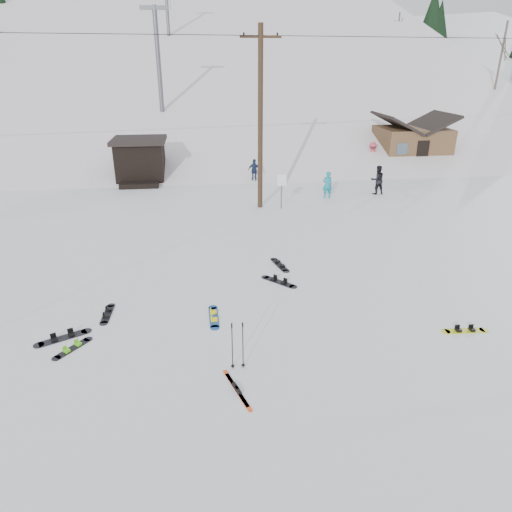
{
  "coord_description": "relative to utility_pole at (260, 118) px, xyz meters",
  "views": [
    {
      "loc": [
        -1.16,
        -9.74,
        7.35
      ],
      "look_at": [
        0.54,
        4.02,
        1.4
      ],
      "focal_mm": 32.0,
      "sensor_mm": 36.0,
      "label": 1
    }
  ],
  "objects": [
    {
      "name": "skier_teal",
      "position": [
        4.1,
        1.34,
        -3.91
      ],
      "size": [
        0.56,
        0.37,
        1.54
      ],
      "primitive_type": "imported",
      "rotation": [
        0.0,
        0.0,
        3.14
      ],
      "color": "#0E8391",
      "rests_on": "ground"
    },
    {
      "name": "trail_sign",
      "position": [
        1.1,
        -0.42,
        -3.41
      ],
      "size": [
        0.5,
        0.09,
        1.85
      ],
      "color": "#595B60",
      "rests_on": "ground"
    },
    {
      "name": "lift_tower_near",
      "position": [
        -6.0,
        16.0,
        3.18
      ],
      "size": [
        2.2,
        0.36,
        8.0
      ],
      "color": "#595B60",
      "rests_on": "ski_slope"
    },
    {
      "name": "ridge_right",
      "position": [
        36.0,
        36.0,
        -15.68
      ],
      "size": [
        45.66,
        93.98,
        54.59
      ],
      "primitive_type": "cube",
      "rotation": [
        0.21,
        -0.05,
        -0.12
      ],
      "color": "white",
      "rests_on": "ground"
    },
    {
      "name": "treeline_crest",
      "position": [
        -2.0,
        72.0,
        -4.68
      ],
      "size": [
        50.0,
        6.0,
        10.0
      ],
      "primitive_type": null,
      "color": "black",
      "rests_on": "ski_slope"
    },
    {
      "name": "cabin",
      "position": [
        13.0,
        10.0,
        -3.2
      ],
      "size": [
        5.39,
        4.4,
        3.77
      ],
      "color": "brown",
      "rests_on": "ground"
    },
    {
      "name": "hero_snowboard",
      "position": [
        -2.96,
        -11.4,
        -4.65
      ],
      "size": [
        0.3,
        1.5,
        0.1
      ],
      "rotation": [
        0.0,
        0.0,
        1.58
      ],
      "color": "#1847A0",
      "rests_on": "ground"
    },
    {
      "name": "utility_pole",
      "position": [
        0.0,
        0.0,
        0.0
      ],
      "size": [
        2.0,
        0.26,
        9.0
      ],
      "color": "#3A2819",
      "rests_on": "ground"
    },
    {
      "name": "board_scatter_d",
      "position": [
        -0.53,
        -9.23,
        -4.65
      ],
      "size": [
        1.15,
        1.17,
        0.11
      ],
      "rotation": [
        0.0,
        0.0,
        -0.8
      ],
      "color": "black",
      "rests_on": "ground"
    },
    {
      "name": "ground",
      "position": [
        -2.0,
        -14.0,
        -4.68
      ],
      "size": [
        200.0,
        200.0,
        0.0
      ],
      "primitive_type": "plane",
      "color": "white",
      "rests_on": "ground"
    },
    {
      "name": "skier_dark",
      "position": [
        7.25,
        1.77,
        -3.83
      ],
      "size": [
        0.87,
        0.7,
        1.71
      ],
      "primitive_type": "imported",
      "rotation": [
        0.0,
        0.0,
        3.21
      ],
      "color": "black",
      "rests_on": "ground"
    },
    {
      "name": "board_scatter_a",
      "position": [
        -7.31,
        -12.03,
        -4.65
      ],
      "size": [
        1.47,
        0.88,
        0.11
      ],
      "rotation": [
        0.0,
        0.0,
        0.46
      ],
      "color": "black",
      "rests_on": "ground"
    },
    {
      "name": "lift_hut",
      "position": [
        -7.0,
        6.94,
        -3.32
      ],
      "size": [
        3.4,
        4.1,
        2.75
      ],
      "color": "black",
      "rests_on": "ground"
    },
    {
      "name": "board_scatter_c",
      "position": [
        -6.91,
        -12.6,
        -4.66
      ],
      "size": [
        0.9,
        1.08,
        0.09
      ],
      "rotation": [
        0.0,
        0.0,
        0.91
      ],
      "color": "black",
      "rests_on": "ground"
    },
    {
      "name": "board_scatter_b",
      "position": [
        -6.28,
        -10.8,
        -4.66
      ],
      "size": [
        0.29,
        1.36,
        0.1
      ],
      "rotation": [
        0.0,
        0.0,
        1.53
      ],
      "color": "black",
      "rests_on": "ground"
    },
    {
      "name": "treeline_right",
      "position": [
        34.0,
        28.0,
        -4.68
      ],
      "size": [
        20.0,
        60.0,
        10.0
      ],
      "primitive_type": null,
      "color": "black",
      "rests_on": "ground"
    },
    {
      "name": "board_scatter_f",
      "position": [
        -0.25,
        -7.77,
        -4.65
      ],
      "size": [
        0.57,
        1.45,
        0.1
      ],
      "rotation": [
        0.0,
        0.0,
        1.81
      ],
      "color": "black",
      "rests_on": "ground"
    },
    {
      "name": "skier_pink",
      "position": [
        9.57,
        8.94,
        -3.75
      ],
      "size": [
        1.21,
        0.72,
        1.85
      ],
      "primitive_type": "imported",
      "rotation": [
        0.0,
        0.0,
        3.16
      ],
      "color": "#B9414C",
      "rests_on": "ground"
    },
    {
      "name": "ski_slope",
      "position": [
        -2.0,
        41.0,
        -16.68
      ],
      "size": [
        60.0,
        85.24,
        65.97
      ],
      "primitive_type": "cube",
      "rotation": [
        0.31,
        0.0,
        0.0
      ],
      "color": "silver",
      "rests_on": "ground"
    },
    {
      "name": "hero_skis",
      "position": [
        -2.53,
        -14.89,
        -4.66
      ],
      "size": [
        0.6,
        1.61,
        0.09
      ],
      "rotation": [
        0.0,
        0.0,
        0.31
      ],
      "color": "#C74214",
      "rests_on": "ground"
    },
    {
      "name": "ski_poles",
      "position": [
        -2.43,
        -14.0,
        -3.99
      ],
      "size": [
        0.37,
        0.1,
        1.34
      ],
      "color": "black",
      "rests_on": "ground"
    },
    {
      "name": "skier_navy",
      "position": [
        0.37,
        5.53,
        -3.93
      ],
      "size": [
        0.96,
        0.66,
        1.51
      ],
      "primitive_type": "imported",
      "rotation": [
        0.0,
        0.0,
        2.77
      ],
      "color": "#1A2742",
      "rests_on": "ground"
    },
    {
      "name": "board_scatter_e",
      "position": [
        4.37,
        -13.1,
        -4.66
      ],
      "size": [
        1.42,
        0.33,
        0.1
      ],
      "rotation": [
        0.0,
        0.0,
        -0.06
      ],
      "color": "#D1DB18",
      "rests_on": "ground"
    }
  ]
}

